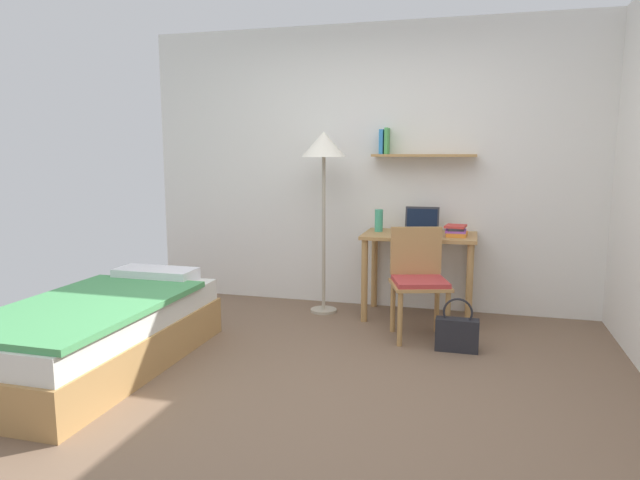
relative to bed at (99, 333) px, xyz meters
name	(u,v)px	position (x,y,z in m)	size (l,w,h in m)	color
ground_plane	(318,388)	(1.52, 0.06, -0.24)	(5.28, 5.28, 0.00)	brown
wall_back	(377,168)	(1.52, 2.08, 1.06)	(4.40, 0.27, 2.60)	white
bed	(99,333)	(0.00, 0.00, 0.00)	(0.92, 1.89, 0.54)	#B2844C
desk	(419,250)	(1.96, 1.76, 0.36)	(0.97, 0.59, 0.75)	#B2844C
desk_chair	(419,277)	(2.01, 1.24, 0.24)	(0.53, 0.52, 0.86)	#B2844C
standing_lamp	(324,154)	(1.11, 1.71, 1.19)	(0.39, 0.39, 1.63)	#B2A893
laptop	(421,226)	(1.97, 1.82, 0.56)	(0.30, 0.23, 0.23)	#2D2D33
water_bottle	(379,220)	(1.59, 1.82, 0.61)	(0.07, 0.07, 0.20)	#42A87F
book_stack	(456,231)	(2.27, 1.73, 0.55)	(0.20, 0.24, 0.09)	orange
handbag	(457,333)	(2.33, 0.97, -0.10)	(0.31, 0.11, 0.40)	#232328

